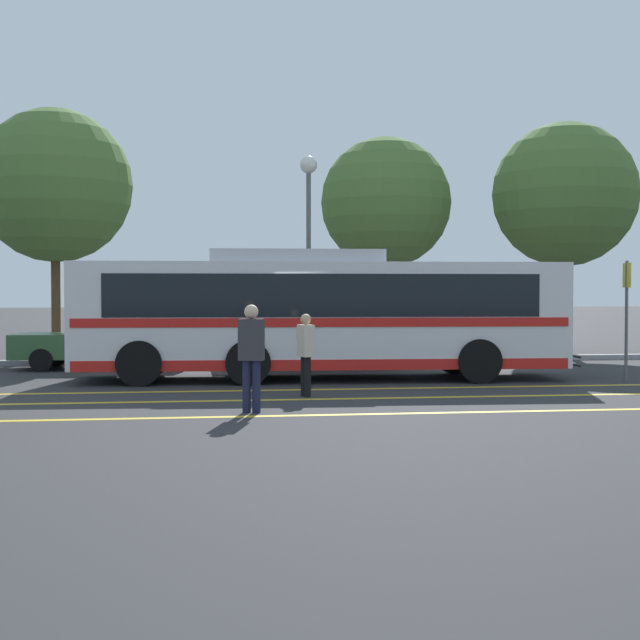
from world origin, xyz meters
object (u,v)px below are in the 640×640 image
pedestrian_0 (251,351)px  tree_0 (55,186)px  transit_bus (319,313)px  pedestrian_1 (306,350)px  street_lamp (309,209)px  tree_1 (386,203)px  parked_car_1 (104,342)px  tree_3 (565,195)px  parked_car_2 (309,339)px  bus_stop_sign (627,306)px

pedestrian_0 → tree_0: 14.95m
transit_bus → pedestrian_1: transit_bus is taller
street_lamp → tree_1: size_ratio=0.86×
transit_bus → parked_car_1: 6.57m
tree_1 → tree_3: (5.71, -1.08, 0.23)m
transit_bus → pedestrian_0: (-1.93, -5.63, -0.51)m
parked_car_2 → street_lamp: street_lamp is taller
pedestrian_0 → tree_0: (-5.25, 13.33, 4.29)m
parked_car_2 → bus_stop_sign: 8.35m
transit_bus → parked_car_1: transit_bus is taller
tree_0 → tree_1: (10.49, 0.37, -0.34)m
street_lamp → tree_1: 3.62m
parked_car_1 → tree_1: bearing=-60.0°
parked_car_2 → pedestrian_0: 9.25m
parked_car_2 → street_lamp: bearing=172.1°
pedestrian_0 → tree_1: tree_1 is taller
parked_car_2 → tree_0: 9.68m
transit_bus → parked_car_2: (0.18, 3.37, -0.78)m
parked_car_1 → bus_stop_sign: 13.33m
parked_car_1 → tree_0: (-1.85, 3.94, 4.62)m
pedestrian_1 → street_lamp: bearing=-21.3°
pedestrian_1 → tree_1: tree_1 is taller
parked_car_2 → street_lamp: size_ratio=0.78×
pedestrian_0 → tree_3: bearing=-114.9°
transit_bus → street_lamp: size_ratio=1.91×
pedestrian_1 → street_lamp: (1.21, 9.27, 3.63)m
parked_car_1 → bus_stop_sign: (12.19, -5.31, 1.01)m
parked_car_1 → pedestrian_0: bearing=-156.6°
transit_bus → pedestrian_0: bearing=-15.9°
parked_car_2 → bus_stop_sign: size_ratio=1.72×
tree_0 → bus_stop_sign: bearing=-33.4°
transit_bus → parked_car_1: bearing=-122.1°
tree_3 → pedestrian_0: bearing=-130.9°
transit_bus → tree_0: tree_0 is taller
bus_stop_sign → tree_3: bearing=168.8°
tree_0 → tree_3: tree_0 is taller
pedestrian_1 → tree_0: bearing=16.2°
parked_car_1 → street_lamp: 7.26m
pedestrian_0 → street_lamp: (2.40, 11.49, 3.49)m
tree_0 → tree_1: bearing=2.0°
parked_car_1 → pedestrian_0: (3.40, -9.39, 0.33)m
parked_car_1 → pedestrian_1: size_ratio=2.91×
parked_car_2 → transit_bus: bearing=-4.4°
pedestrian_1 → tree_3: 14.89m
parked_car_2 → bus_stop_sign: bearing=52.3°
tree_0 → tree_1: 10.50m
parked_car_1 → tree_3: 15.38m
street_lamp → bus_stop_sign: bearing=-49.3°
tree_0 → parked_car_2: bearing=-30.4°
parked_car_2 → tree_3: size_ratio=0.63×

